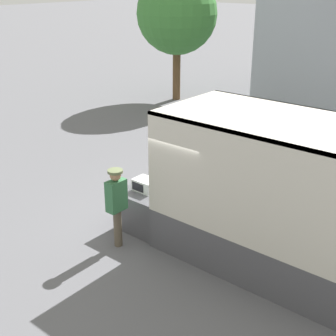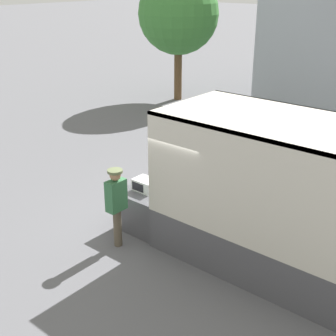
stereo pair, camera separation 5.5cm
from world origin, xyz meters
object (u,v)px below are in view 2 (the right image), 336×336
object	(u,v)px
microwave	(146,185)
portable_generator	(173,169)
worker_person	(116,200)
street_tree	(178,14)

from	to	relation	value
microwave	portable_generator	size ratio (longest dim) A/B	0.76
microwave	worker_person	size ratio (longest dim) A/B	0.29
portable_generator	street_tree	xyz separation A→B (m)	(-7.07, 8.93, 2.72)
microwave	street_tree	world-z (taller)	street_tree
microwave	street_tree	distance (m)	12.47
microwave	portable_generator	distance (m)	0.97
worker_person	street_tree	size ratio (longest dim) A/B	0.31
microwave	street_tree	size ratio (longest dim) A/B	0.09
microwave	portable_generator	bearing A→B (deg)	88.74
street_tree	worker_person	bearing A→B (deg)	-56.76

